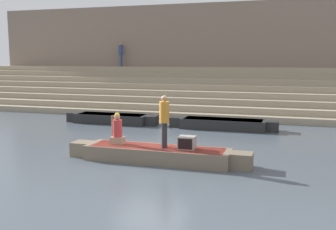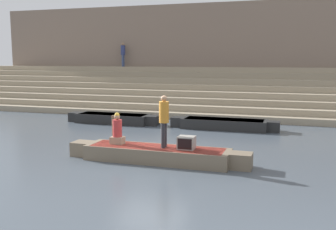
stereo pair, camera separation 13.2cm
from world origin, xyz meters
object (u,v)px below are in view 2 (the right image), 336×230
(person_standing, at_px, (164,118))
(tv_set, at_px, (186,143))
(person_rowing, at_px, (117,131))
(moored_boat_distant, at_px, (224,124))
(rowboat_main, at_px, (157,154))
(moored_boat_shore, at_px, (113,118))
(person_on_steps, at_px, (123,53))
(mooring_post, at_px, (114,131))

(person_standing, distance_m, tv_set, 1.09)
(person_rowing, height_order, moored_boat_distant, person_rowing)
(tv_set, xyz_separation_m, moored_boat_distant, (0.06, 6.69, -0.44))
(rowboat_main, height_order, tv_set, tv_set)
(person_rowing, height_order, moored_boat_shore, person_rowing)
(rowboat_main, xyz_separation_m, person_on_steps, (-7.69, 14.45, 3.54))
(rowboat_main, height_order, mooring_post, mooring_post)
(person_standing, distance_m, person_on_steps, 16.66)
(person_rowing, height_order, tv_set, person_rowing)
(moored_boat_shore, relative_size, mooring_post, 4.16)
(person_standing, distance_m, moored_boat_shore, 8.48)
(rowboat_main, bearing_deg, mooring_post, 142.50)
(rowboat_main, bearing_deg, moored_boat_shore, 123.36)
(moored_boat_distant, bearing_deg, rowboat_main, -103.83)
(moored_boat_distant, bearing_deg, tv_set, -95.33)
(moored_boat_shore, bearing_deg, rowboat_main, -54.29)
(person_standing, relative_size, person_rowing, 1.59)
(moored_boat_distant, bearing_deg, mooring_post, -128.86)
(rowboat_main, xyz_separation_m, tv_set, (1.00, 0.02, 0.44))
(rowboat_main, bearing_deg, person_on_steps, 115.60)
(person_standing, height_order, person_rowing, person_standing)
(tv_set, height_order, person_on_steps, person_on_steps)
(rowboat_main, relative_size, mooring_post, 5.12)
(person_rowing, relative_size, person_on_steps, 0.63)
(person_standing, bearing_deg, moored_boat_shore, 142.26)
(rowboat_main, relative_size, person_on_steps, 3.61)
(person_standing, distance_m, mooring_post, 3.21)
(rowboat_main, height_order, moored_boat_shore, rowboat_main)
(person_on_steps, bearing_deg, mooring_post, 138.82)
(rowboat_main, xyz_separation_m, person_standing, (0.25, -0.01, 1.22))
(tv_set, xyz_separation_m, moored_boat_shore, (-5.82, 6.66, -0.44))
(moored_boat_shore, relative_size, moored_boat_distant, 0.96)
(tv_set, bearing_deg, moored_boat_distant, 97.65)
(person_rowing, distance_m, person_on_steps, 15.94)
(mooring_post, relative_size, person_on_steps, 0.70)
(person_rowing, bearing_deg, rowboat_main, -0.34)
(tv_set, relative_size, moored_boat_distant, 0.10)
(moored_boat_shore, xyz_separation_m, moored_boat_distant, (5.88, 0.02, 0.00))
(rowboat_main, relative_size, person_rowing, 5.75)
(tv_set, bearing_deg, mooring_post, 162.18)
(tv_set, distance_m, mooring_post, 3.73)
(rowboat_main, height_order, person_on_steps, person_on_steps)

